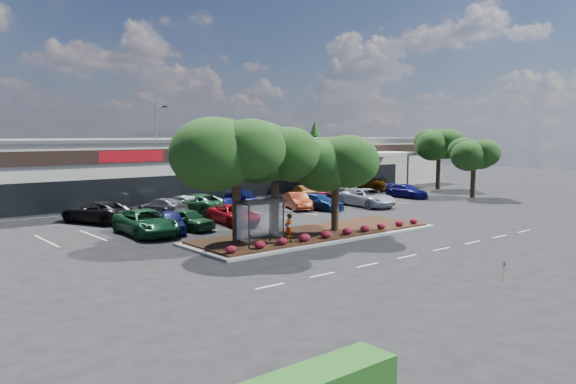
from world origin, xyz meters
TOP-DOWN VIEW (x-y plane):
  - ground at (0.00, 0.00)m, footprint 160.00×160.00m
  - retail_store at (0.06, 33.91)m, footprint 80.40×25.20m
  - landscape_island at (-2.00, 4.00)m, footprint 18.00×6.00m
  - lane_markings at (-0.14, 10.42)m, footprint 33.12×20.06m
  - shrub_row at (-2.00, 1.90)m, footprint 17.00×0.80m
  - bus_shelter at (-7.50, 2.95)m, footprint 2.75×1.55m
  - island_tree_west at (-8.00, 4.50)m, footprint 7.20×7.20m
  - island_tree_mid at (-4.50, 5.20)m, footprint 6.60×6.60m
  - island_tree_east at (-0.50, 3.70)m, footprint 5.80×5.80m
  - tree_east_near at (26.00, 10.00)m, footprint 5.60×5.60m
  - tree_east_far at (31.00, 18.00)m, footprint 6.40×6.40m
  - conifer_north_east at (34.00, 44.00)m, footprint 3.96×3.96m
  - person_waiting at (-5.79, 2.22)m, footprint 0.74×0.58m
  - light_pole at (-2.31, 26.39)m, footprint 1.43×0.66m
  - survey_stake at (-3.42, -10.33)m, footprint 0.07×0.14m
  - car_0 at (-10.65, 11.43)m, footprint 3.06×6.21m
  - car_1 at (-7.44, 11.47)m, footprint 2.66×4.65m
  - car_2 at (-8.82, 11.29)m, footprint 3.36×4.71m
  - car_3 at (-3.46, 11.59)m, footprint 3.02×5.47m
  - car_4 at (-1.13, 15.79)m, footprint 2.94×4.68m
  - car_5 at (5.56, 14.76)m, footprint 3.35×4.85m
  - car_6 at (6.90, 13.39)m, footprint 2.86×5.21m
  - car_7 at (11.86, 12.16)m, footprint 3.35×6.27m
  - car_8 at (20.68, 14.55)m, footprint 2.06×4.91m
  - car_9 at (-11.21, 18.72)m, footprint 4.93×6.57m
  - car_10 at (-5.60, 19.06)m, footprint 3.21×5.32m
  - car_11 at (-3.06, 18.16)m, footprint 4.61×6.76m
  - car_12 at (-3.13, 19.98)m, footprint 2.04×4.47m
  - car_13 at (4.50, 22.41)m, footprint 1.64×4.07m
  - car_14 at (10.61, 19.70)m, footprint 3.26×4.99m
  - car_15 at (11.33, 19.32)m, footprint 2.86×4.46m
  - car_16 at (15.74, 21.29)m, footprint 4.25×6.41m
  - car_17 at (22.36, 22.26)m, footprint 4.88×6.46m

SIDE VIEW (x-z plane):
  - ground at x=0.00m, z-range 0.00..0.00m
  - lane_markings at x=-0.14m, z-range 0.00..0.01m
  - landscape_island at x=-2.00m, z-range -0.01..0.25m
  - shrub_row at x=-2.00m, z-range 0.26..0.76m
  - survey_stake at x=-3.42m, z-range 0.14..1.10m
  - car_13 at x=4.50m, z-range 0.00..1.38m
  - car_15 at x=11.33m, z-range 0.00..1.39m
  - car_8 at x=20.68m, z-range 0.00..1.42m
  - car_12 at x=-3.13m, z-range 0.00..1.42m
  - car_6 at x=6.90m, z-range 0.00..1.43m
  - car_10 at x=-5.60m, z-range 0.00..1.44m
  - car_3 at x=-3.46m, z-range 0.00..1.45m
  - car_4 at x=-1.13m, z-range 0.00..1.49m
  - car_2 at x=-8.82m, z-range 0.00..1.49m
  - car_1 at x=-7.44m, z-range 0.00..1.49m
  - car_5 at x=5.56m, z-range 0.00..1.51m
  - car_14 at x=10.61m, z-range 0.00..1.55m
  - car_17 at x=22.36m, z-range 0.00..1.63m
  - car_16 at x=15.74m, z-range 0.00..1.64m
  - car_9 at x=-11.21m, z-range 0.00..1.66m
  - car_7 at x=11.86m, z-range 0.00..1.67m
  - car_0 at x=-10.65m, z-range 0.00..1.69m
  - car_11 at x=-3.06m, z-range 0.00..1.72m
  - person_waiting at x=-5.79m, z-range 0.26..2.03m
  - bus_shelter at x=-7.50m, z-range 1.01..3.60m
  - retail_store at x=0.06m, z-range 0.03..6.28m
  - tree_east_near at x=26.00m, z-range 0.00..6.51m
  - island_tree_east at x=-0.50m, z-range 0.26..6.76m
  - tree_east_far at x=31.00m, z-range 0.00..7.62m
  - island_tree_mid at x=-4.50m, z-range 0.26..7.58m
  - island_tree_west at x=-8.00m, z-range 0.26..8.15m
  - light_pole at x=-2.31m, z-range -0.55..9.07m
  - conifer_north_east at x=34.00m, z-range 0.00..9.00m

